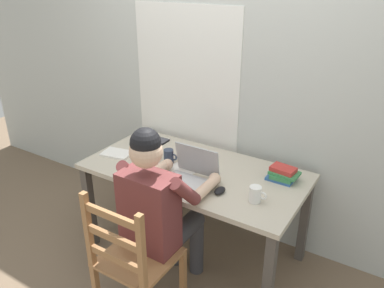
{
  "coord_description": "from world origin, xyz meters",
  "views": [
    {
      "loc": [
        1.28,
        -2.08,
        2.05
      ],
      "look_at": [
        0.01,
        -0.05,
        0.95
      ],
      "focal_mm": 36.19,
      "sensor_mm": 36.0,
      "label": 1
    }
  ],
  "objects_px": {
    "wooden_chair": "(133,262)",
    "laptop": "(191,174)",
    "computer_mouse": "(220,191)",
    "coffee_mug_dark": "(147,153)",
    "coffee_mug_spare": "(169,156)",
    "book_stack_side": "(194,156)",
    "seated_person": "(160,207)",
    "coffee_mug_white": "(256,194)",
    "book_stack_main": "(283,174)",
    "desk": "(194,179)"
  },
  "relations": [
    {
      "from": "wooden_chair",
      "to": "book_stack_side",
      "type": "height_order",
      "value": "wooden_chair"
    },
    {
      "from": "wooden_chair",
      "to": "book_stack_main",
      "type": "height_order",
      "value": "wooden_chair"
    },
    {
      "from": "laptop",
      "to": "computer_mouse",
      "type": "distance_m",
      "value": 0.24
    },
    {
      "from": "computer_mouse",
      "to": "coffee_mug_spare",
      "type": "height_order",
      "value": "coffee_mug_spare"
    },
    {
      "from": "seated_person",
      "to": "coffee_mug_dark",
      "type": "height_order",
      "value": "seated_person"
    },
    {
      "from": "desk",
      "to": "book_stack_side",
      "type": "bearing_deg",
      "value": 121.5
    },
    {
      "from": "wooden_chair",
      "to": "laptop",
      "type": "distance_m",
      "value": 0.67
    },
    {
      "from": "seated_person",
      "to": "laptop",
      "type": "relative_size",
      "value": 3.81
    },
    {
      "from": "desk",
      "to": "laptop",
      "type": "height_order",
      "value": "laptop"
    },
    {
      "from": "coffee_mug_white",
      "to": "book_stack_side",
      "type": "relative_size",
      "value": 0.55
    },
    {
      "from": "book_stack_main",
      "to": "book_stack_side",
      "type": "distance_m",
      "value": 0.67
    },
    {
      "from": "laptop",
      "to": "book_stack_side",
      "type": "distance_m",
      "value": 0.32
    },
    {
      "from": "coffee_mug_white",
      "to": "book_stack_side",
      "type": "height_order",
      "value": "coffee_mug_white"
    },
    {
      "from": "wooden_chair",
      "to": "coffee_mug_dark",
      "type": "distance_m",
      "value": 0.88
    },
    {
      "from": "coffee_mug_white",
      "to": "book_stack_side",
      "type": "xyz_separation_m",
      "value": [
        -0.61,
        0.28,
        -0.02
      ]
    },
    {
      "from": "coffee_mug_white",
      "to": "seated_person",
      "type": "bearing_deg",
      "value": -147.61
    },
    {
      "from": "computer_mouse",
      "to": "book_stack_side",
      "type": "relative_size",
      "value": 0.48
    },
    {
      "from": "coffee_mug_spare",
      "to": "book_stack_main",
      "type": "distance_m",
      "value": 0.82
    },
    {
      "from": "laptop",
      "to": "coffee_mug_white",
      "type": "bearing_deg",
      "value": 0.28
    },
    {
      "from": "wooden_chair",
      "to": "laptop",
      "type": "bearing_deg",
      "value": 87.02
    },
    {
      "from": "computer_mouse",
      "to": "book_stack_side",
      "type": "height_order",
      "value": "book_stack_side"
    },
    {
      "from": "wooden_chair",
      "to": "coffee_mug_white",
      "type": "height_order",
      "value": "wooden_chair"
    },
    {
      "from": "laptop",
      "to": "book_stack_side",
      "type": "bearing_deg",
      "value": 117.71
    },
    {
      "from": "coffee_mug_white",
      "to": "coffee_mug_dark",
      "type": "distance_m",
      "value": 0.93
    },
    {
      "from": "seated_person",
      "to": "desk",
      "type": "bearing_deg",
      "value": 95.26
    },
    {
      "from": "coffee_mug_spare",
      "to": "book_stack_side",
      "type": "relative_size",
      "value": 0.53
    },
    {
      "from": "coffee_mug_white",
      "to": "book_stack_side",
      "type": "bearing_deg",
      "value": 155.48
    },
    {
      "from": "computer_mouse",
      "to": "seated_person",
      "type": "bearing_deg",
      "value": -132.49
    },
    {
      "from": "desk",
      "to": "book_stack_main",
      "type": "height_order",
      "value": "book_stack_main"
    },
    {
      "from": "desk",
      "to": "computer_mouse",
      "type": "xyz_separation_m",
      "value": [
        0.31,
        -0.19,
        0.1
      ]
    },
    {
      "from": "coffee_mug_spare",
      "to": "book_stack_side",
      "type": "bearing_deg",
      "value": 44.36
    },
    {
      "from": "laptop",
      "to": "book_stack_side",
      "type": "height_order",
      "value": "laptop"
    },
    {
      "from": "computer_mouse",
      "to": "book_stack_main",
      "type": "height_order",
      "value": "book_stack_main"
    },
    {
      "from": "coffee_mug_dark",
      "to": "coffee_mug_spare",
      "type": "xyz_separation_m",
      "value": [
        0.18,
        0.04,
        0.0
      ]
    },
    {
      "from": "laptop",
      "to": "computer_mouse",
      "type": "height_order",
      "value": "laptop"
    },
    {
      "from": "seated_person",
      "to": "laptop",
      "type": "height_order",
      "value": "seated_person"
    },
    {
      "from": "book_stack_side",
      "to": "wooden_chair",
      "type": "bearing_deg",
      "value": -82.38
    },
    {
      "from": "computer_mouse",
      "to": "coffee_mug_dark",
      "type": "distance_m",
      "value": 0.71
    },
    {
      "from": "desk",
      "to": "computer_mouse",
      "type": "height_order",
      "value": "computer_mouse"
    },
    {
      "from": "desk",
      "to": "computer_mouse",
      "type": "distance_m",
      "value": 0.37
    },
    {
      "from": "computer_mouse",
      "to": "book_stack_main",
      "type": "distance_m",
      "value": 0.47
    },
    {
      "from": "desk",
      "to": "coffee_mug_spare",
      "type": "xyz_separation_m",
      "value": [
        -0.21,
        -0.01,
        0.14
      ]
    },
    {
      "from": "coffee_mug_dark",
      "to": "laptop",
      "type": "bearing_deg",
      "value": -13.37
    },
    {
      "from": "seated_person",
      "to": "computer_mouse",
      "type": "height_order",
      "value": "seated_person"
    },
    {
      "from": "laptop",
      "to": "computer_mouse",
      "type": "bearing_deg",
      "value": -5.98
    },
    {
      "from": "coffee_mug_spare",
      "to": "wooden_chair",
      "type": "bearing_deg",
      "value": -71.17
    },
    {
      "from": "desk",
      "to": "coffee_mug_white",
      "type": "xyz_separation_m",
      "value": [
        0.54,
        -0.16,
        0.14
      ]
    },
    {
      "from": "coffee_mug_white",
      "to": "wooden_chair",
      "type": "bearing_deg",
      "value": -129.78
    },
    {
      "from": "seated_person",
      "to": "coffee_mug_spare",
      "type": "bearing_deg",
      "value": 118.76
    },
    {
      "from": "coffee_mug_white",
      "to": "coffee_mug_spare",
      "type": "bearing_deg",
      "value": 168.93
    }
  ]
}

